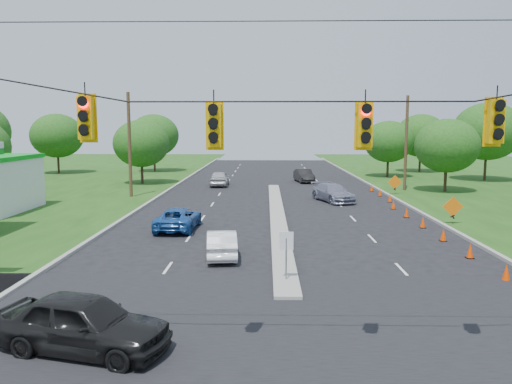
{
  "coord_description": "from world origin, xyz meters",
  "views": [
    {
      "loc": [
        -0.79,
        -12.7,
        6.0
      ],
      "look_at": [
        -1.28,
        12.07,
        2.8
      ],
      "focal_mm": 35.0,
      "sensor_mm": 36.0,
      "label": 1
    }
  ],
  "objects": [
    {
      "name": "ground",
      "position": [
        0.0,
        0.0,
        0.0
      ],
      "size": [
        160.0,
        160.0,
        0.0
      ],
      "primitive_type": "plane",
      "color": "black",
      "rests_on": "ground"
    },
    {
      "name": "cross_street",
      "position": [
        0.0,
        0.0,
        0.0
      ],
      "size": [
        160.0,
        14.0,
        0.02
      ],
      "primitive_type": "cube",
      "color": "black",
      "rests_on": "ground"
    },
    {
      "name": "curb_left",
      "position": [
        -10.1,
        30.0,
        0.0
      ],
      "size": [
        0.25,
        110.0,
        0.16
      ],
      "primitive_type": "cube",
      "color": "gray",
      "rests_on": "ground"
    },
    {
      "name": "curb_right",
      "position": [
        10.1,
        30.0,
        0.0
      ],
      "size": [
        0.25,
        110.0,
        0.16
      ],
      "primitive_type": "cube",
      "color": "gray",
      "rests_on": "ground"
    },
    {
      "name": "median",
      "position": [
        0.0,
        21.0,
        0.0
      ],
      "size": [
        1.0,
        34.0,
        0.18
      ],
      "primitive_type": "cube",
      "color": "gray",
      "rests_on": "ground"
    },
    {
      "name": "median_sign",
      "position": [
        0.0,
        6.0,
        1.46
      ],
      "size": [
        0.55,
        0.06,
        2.05
      ],
      "color": "gray",
      "rests_on": "ground"
    },
    {
      "name": "signal_span",
      "position": [
        -0.05,
        -1.0,
        4.97
      ],
      "size": [
        25.6,
        0.32,
        9.0
      ],
      "color": "#422D1C",
      "rests_on": "ground"
    },
    {
      "name": "utility_pole_far_left",
      "position": [
        -12.5,
        30.0,
        4.5
      ],
      "size": [
        0.28,
        0.28,
        9.0
      ],
      "primitive_type": "cylinder",
      "color": "#422D1C",
      "rests_on": "ground"
    },
    {
      "name": "utility_pole_far_right",
      "position": [
        12.5,
        35.0,
        4.5
      ],
      "size": [
        0.28,
        0.28,
        9.0
      ],
      "primitive_type": "cylinder",
      "color": "#422D1C",
      "rests_on": "ground"
    },
    {
      "name": "cone_1",
      "position": [
        8.67,
        6.5,
        0.35
      ],
      "size": [
        0.32,
        0.32,
        0.7
      ],
      "primitive_type": "cone",
      "color": "#F43C00",
      "rests_on": "ground"
    },
    {
      "name": "cone_2",
      "position": [
        8.67,
        10.0,
        0.35
      ],
      "size": [
        0.32,
        0.32,
        0.7
      ],
      "primitive_type": "cone",
      "color": "#F43C00",
      "rests_on": "ground"
    },
    {
      "name": "cone_3",
      "position": [
        8.67,
        13.5,
        0.35
      ],
      "size": [
        0.32,
        0.32,
        0.7
      ],
      "primitive_type": "cone",
      "color": "#F43C00",
      "rests_on": "ground"
    },
    {
      "name": "cone_4",
      "position": [
        8.67,
        17.0,
        0.35
      ],
      "size": [
        0.32,
        0.32,
        0.7
      ],
      "primitive_type": "cone",
      "color": "#F43C00",
      "rests_on": "ground"
    },
    {
      "name": "cone_5",
      "position": [
        8.67,
        20.5,
        0.35
      ],
      "size": [
        0.32,
        0.32,
        0.7
      ],
      "primitive_type": "cone",
      "color": "#F43C00",
      "rests_on": "ground"
    },
    {
      "name": "cone_6",
      "position": [
        8.67,
        24.0,
        0.35
      ],
      "size": [
        0.32,
        0.32,
        0.7
      ],
      "primitive_type": "cone",
      "color": "#F43C00",
      "rests_on": "ground"
    },
    {
      "name": "cone_7",
      "position": [
        9.27,
        27.5,
        0.35
      ],
      "size": [
        0.32,
        0.32,
        0.7
      ],
      "primitive_type": "cone",
      "color": "#F43C00",
      "rests_on": "ground"
    },
    {
      "name": "cone_8",
      "position": [
        9.27,
        31.0,
        0.35
      ],
      "size": [
        0.32,
        0.32,
        0.7
      ],
      "primitive_type": "cone",
      "color": "#F43C00",
      "rests_on": "ground"
    },
    {
      "name": "cone_9",
      "position": [
        9.27,
        34.5,
        0.35
      ],
      "size": [
        0.32,
        0.32,
        0.7
      ],
      "primitive_type": "cone",
      "color": "#F43C00",
      "rests_on": "ground"
    },
    {
      "name": "work_sign_1",
      "position": [
        10.8,
        18.0,
        1.09
      ],
      "size": [
        1.27,
        0.58,
        1.37
      ],
      "color": "black",
      "rests_on": "ground"
    },
    {
      "name": "work_sign_2",
      "position": [
        10.8,
        32.0,
        1.09
      ],
      "size": [
        1.27,
        0.58,
        1.37
      ],
      "color": "black",
      "rests_on": "ground"
    },
    {
      "name": "tree_4",
      "position": [
        -28.0,
        52.0,
        4.96
      ],
      "size": [
        6.72,
        6.72,
        7.84
      ],
      "color": "black",
      "rests_on": "ground"
    },
    {
      "name": "tree_5",
      "position": [
        -14.0,
        40.0,
        4.34
      ],
      "size": [
        5.88,
        5.88,
        6.86
      ],
      "color": "black",
      "rests_on": "ground"
    },
    {
      "name": "tree_6",
      "position": [
        -16.0,
        55.0,
        4.96
      ],
      "size": [
        6.72,
        6.72,
        7.84
      ],
      "color": "black",
      "rests_on": "ground"
    },
    {
      "name": "tree_9",
      "position": [
        16.0,
        34.0,
        4.34
      ],
      "size": [
        5.88,
        5.88,
        6.86
      ],
      "color": "black",
      "rests_on": "ground"
    },
    {
      "name": "tree_10",
      "position": [
        24.0,
        44.0,
        5.58
      ],
      "size": [
        7.56,
        7.56,
        8.82
      ],
      "color": "black",
      "rests_on": "ground"
    },
    {
      "name": "tree_11",
      "position": [
        20.0,
        55.0,
        4.96
      ],
      "size": [
        6.72,
        6.72,
        7.84
      ],
      "color": "black",
      "rests_on": "ground"
    },
    {
      "name": "tree_12",
      "position": [
        14.0,
        48.0,
        4.34
      ],
      "size": [
        5.88,
        5.88,
        6.86
      ],
      "color": "black",
      "rests_on": "ground"
    },
    {
      "name": "black_sedan",
      "position": [
        -5.66,
        -0.02,
        0.8
      ],
      "size": [
        5.04,
        3.01,
        1.61
      ],
      "primitive_type": "imported",
      "rotation": [
        0.0,
        0.0,
        1.32
      ],
      "color": "black",
      "rests_on": "ground"
    },
    {
      "name": "white_sedan",
      "position": [
        -2.85,
        10.01,
        0.64
      ],
      "size": [
        1.75,
        3.99,
        1.27
      ],
      "primitive_type": "imported",
      "rotation": [
        0.0,
        0.0,
        3.25
      ],
      "color": "white",
      "rests_on": "ground"
    },
    {
      "name": "blue_pickup",
      "position": [
        -5.98,
        16.29,
        0.66
      ],
      "size": [
        2.34,
        4.82,
        1.32
      ],
      "primitive_type": "imported",
      "rotation": [
        0.0,
        0.0,
        3.11
      ],
      "color": "#1D519E",
      "rests_on": "ground"
    },
    {
      "name": "silver_car_far",
      "position": [
        4.71,
        27.8,
        0.73
      ],
      "size": [
        3.59,
        5.43,
        1.46
      ],
      "primitive_type": "imported",
      "rotation": [
        0.0,
        0.0,
        0.33
      ],
      "color": "gray",
      "rests_on": "ground"
    },
    {
      "name": "silver_car_oncoming",
      "position": [
        -5.6,
        38.63,
        0.78
      ],
      "size": [
        1.88,
        4.59,
        1.56
      ],
      "primitive_type": "imported",
      "rotation": [
        0.0,
        0.0,
        3.15
      ],
      "color": "#B5B5B5",
      "rests_on": "ground"
    },
    {
      "name": "dark_car_receding",
      "position": [
        3.43,
        42.4,
        0.73
      ],
      "size": [
        2.21,
        4.61,
        1.46
      ],
      "primitive_type": "imported",
      "rotation": [
        0.0,
        0.0,
        0.15
      ],
      "color": "black",
      "rests_on": "ground"
    }
  ]
}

